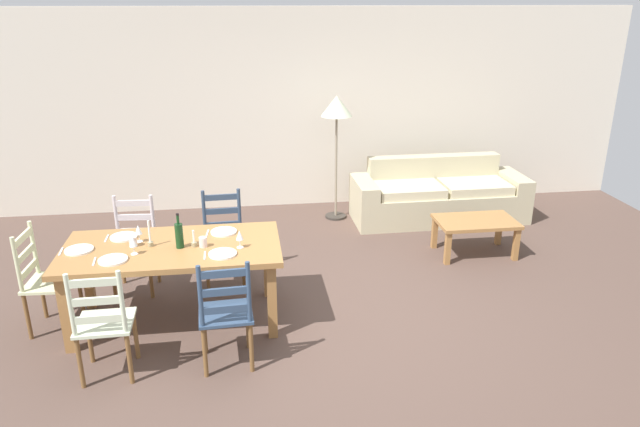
% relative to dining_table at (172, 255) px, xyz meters
% --- Properties ---
extents(ground_plane, '(9.60, 9.60, 0.02)m').
position_rel_dining_table_xyz_m(ground_plane, '(1.32, -0.14, -0.67)').
color(ground_plane, brown).
extents(wall_far, '(9.60, 0.16, 2.70)m').
position_rel_dining_table_xyz_m(wall_far, '(1.32, 3.16, 0.69)').
color(wall_far, beige).
rests_on(wall_far, ground_plane).
extents(dining_table, '(1.90, 0.96, 0.75)m').
position_rel_dining_table_xyz_m(dining_table, '(0.00, 0.00, 0.00)').
color(dining_table, '#9E6D3B').
rests_on(dining_table, ground_plane).
extents(dining_chair_near_left, '(0.43, 0.41, 0.96)m').
position_rel_dining_table_xyz_m(dining_chair_near_left, '(-0.45, -0.79, -0.19)').
color(dining_chair_near_left, beige).
rests_on(dining_chair_near_left, ground_plane).
extents(dining_chair_near_right, '(0.44, 0.42, 0.96)m').
position_rel_dining_table_xyz_m(dining_chair_near_right, '(0.47, -0.77, -0.19)').
color(dining_chair_near_right, '#304561').
rests_on(dining_chair_near_right, ground_plane).
extents(dining_chair_far_left, '(0.45, 0.43, 0.96)m').
position_rel_dining_table_xyz_m(dining_chair_far_left, '(-0.46, 0.72, -0.19)').
color(dining_chair_far_left, silver).
rests_on(dining_chair_far_left, ground_plane).
extents(dining_chair_far_right, '(0.44, 0.42, 0.96)m').
position_rel_dining_table_xyz_m(dining_chair_far_right, '(0.42, 0.79, -0.19)').
color(dining_chair_far_right, '#304056').
rests_on(dining_chair_far_right, ground_plane).
extents(dining_chair_head_west, '(0.42, 0.44, 0.96)m').
position_rel_dining_table_xyz_m(dining_chair_head_west, '(-1.12, 0.04, -0.19)').
color(dining_chair_head_west, beige).
rests_on(dining_chair_head_west, ground_plane).
extents(dinner_plate_near_left, '(0.24, 0.24, 0.02)m').
position_rel_dining_table_xyz_m(dinner_plate_near_left, '(-0.45, -0.25, 0.10)').
color(dinner_plate_near_left, white).
rests_on(dinner_plate_near_left, dining_table).
extents(fork_near_left, '(0.03, 0.17, 0.01)m').
position_rel_dining_table_xyz_m(fork_near_left, '(-0.60, -0.25, 0.09)').
color(fork_near_left, silver).
rests_on(fork_near_left, dining_table).
extents(dinner_plate_near_right, '(0.24, 0.24, 0.02)m').
position_rel_dining_table_xyz_m(dinner_plate_near_right, '(0.45, -0.25, 0.10)').
color(dinner_plate_near_right, white).
rests_on(dinner_plate_near_right, dining_table).
extents(fork_near_right, '(0.02, 0.17, 0.01)m').
position_rel_dining_table_xyz_m(fork_near_right, '(0.30, -0.25, 0.09)').
color(fork_near_right, silver).
rests_on(fork_near_right, dining_table).
extents(dinner_plate_far_left, '(0.24, 0.24, 0.02)m').
position_rel_dining_table_xyz_m(dinner_plate_far_left, '(-0.45, 0.25, 0.10)').
color(dinner_plate_far_left, white).
rests_on(dinner_plate_far_left, dining_table).
extents(fork_far_left, '(0.02, 0.17, 0.01)m').
position_rel_dining_table_xyz_m(fork_far_left, '(-0.60, 0.25, 0.09)').
color(fork_far_left, silver).
rests_on(fork_far_left, dining_table).
extents(dinner_plate_far_right, '(0.24, 0.24, 0.02)m').
position_rel_dining_table_xyz_m(dinner_plate_far_right, '(0.45, 0.25, 0.10)').
color(dinner_plate_far_right, white).
rests_on(dinner_plate_far_right, dining_table).
extents(fork_far_right, '(0.03, 0.17, 0.01)m').
position_rel_dining_table_xyz_m(fork_far_right, '(0.30, 0.25, 0.09)').
color(fork_far_right, silver).
rests_on(fork_far_right, dining_table).
extents(dinner_plate_head_west, '(0.24, 0.24, 0.02)m').
position_rel_dining_table_xyz_m(dinner_plate_head_west, '(-0.78, 0.00, 0.10)').
color(dinner_plate_head_west, white).
rests_on(dinner_plate_head_west, dining_table).
extents(fork_head_west, '(0.03, 0.17, 0.01)m').
position_rel_dining_table_xyz_m(fork_head_west, '(-0.93, -0.00, 0.09)').
color(fork_head_west, silver).
rests_on(fork_head_west, dining_table).
extents(wine_bottle, '(0.07, 0.07, 0.32)m').
position_rel_dining_table_xyz_m(wine_bottle, '(0.08, -0.04, 0.20)').
color(wine_bottle, '#143819').
rests_on(wine_bottle, dining_table).
extents(wine_glass_near_left, '(0.06, 0.06, 0.16)m').
position_rel_dining_table_xyz_m(wine_glass_near_left, '(-0.30, -0.14, 0.20)').
color(wine_glass_near_left, white).
rests_on(wine_glass_near_left, dining_table).
extents(wine_glass_near_right, '(0.06, 0.06, 0.16)m').
position_rel_dining_table_xyz_m(wine_glass_near_right, '(0.60, -0.12, 0.20)').
color(wine_glass_near_right, white).
rests_on(wine_glass_near_right, dining_table).
extents(wine_glass_far_left, '(0.06, 0.06, 0.16)m').
position_rel_dining_table_xyz_m(wine_glass_far_left, '(-0.29, 0.13, 0.20)').
color(wine_glass_far_left, white).
rests_on(wine_glass_far_left, dining_table).
extents(coffee_cup_primary, '(0.07, 0.07, 0.09)m').
position_rel_dining_table_xyz_m(coffee_cup_primary, '(0.28, -0.06, 0.13)').
color(coffee_cup_primary, beige).
rests_on(coffee_cup_primary, dining_table).
extents(coffee_cup_secondary, '(0.07, 0.07, 0.09)m').
position_rel_dining_table_xyz_m(coffee_cup_secondary, '(-0.33, 0.04, 0.13)').
color(coffee_cup_secondary, beige).
rests_on(coffee_cup_secondary, dining_table).
extents(candle_tall, '(0.05, 0.05, 0.24)m').
position_rel_dining_table_xyz_m(candle_tall, '(-0.18, 0.02, 0.15)').
color(candle_tall, '#998C66').
rests_on(candle_tall, dining_table).
extents(candle_short, '(0.05, 0.05, 0.15)m').
position_rel_dining_table_xyz_m(candle_short, '(0.20, -0.04, 0.13)').
color(candle_short, '#998C66').
rests_on(candle_short, dining_table).
extents(couch, '(2.29, 0.83, 0.80)m').
position_rel_dining_table_xyz_m(couch, '(3.22, 2.29, -0.37)').
color(couch, '#BAAF8C').
rests_on(couch, ground_plane).
extents(coffee_table, '(0.90, 0.56, 0.42)m').
position_rel_dining_table_xyz_m(coffee_table, '(3.26, 1.07, -0.31)').
color(coffee_table, '#9E6D3B').
rests_on(coffee_table, ground_plane).
extents(standing_lamp, '(0.40, 0.40, 1.64)m').
position_rel_dining_table_xyz_m(standing_lamp, '(1.87, 2.47, 0.75)').
color(standing_lamp, '#332D28').
rests_on(standing_lamp, ground_plane).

